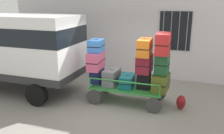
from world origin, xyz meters
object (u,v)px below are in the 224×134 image
(suitcase_midright_top, at_px, (145,47))
(van, at_px, (15,45))
(suitcase_left_middle, at_px, (96,61))
(suitcase_center_bottom, at_px, (127,81))
(suitcase_midleft_bottom, at_px, (112,77))
(suitcase_midright_bottom, at_px, (144,81))
(suitcase_left_bottom, at_px, (97,76))
(suitcase_right_bottom, at_px, (161,82))
(backpack, at_px, (181,102))
(suitcase_right_top, at_px, (163,44))
(suitcase_midright_middle, at_px, (145,64))
(suitcase_right_middle, at_px, (162,64))
(luggage_cart, at_px, (127,90))
(suitcase_left_top, at_px, (96,46))

(suitcase_midright_top, bearing_deg, van, -177.91)
(suitcase_left_middle, xyz_separation_m, suitcase_center_bottom, (1.04, 0.03, -0.59))
(van, xyz_separation_m, suitcase_midright_top, (4.55, 0.17, 0.17))
(suitcase_midleft_bottom, height_order, suitcase_midright_bottom, suitcase_midright_bottom)
(suitcase_left_bottom, height_order, suitcase_left_middle, suitcase_left_middle)
(suitcase_midright_top, height_order, suitcase_right_bottom, suitcase_midright_top)
(backpack, bearing_deg, suitcase_right_bottom, 178.77)
(suitcase_midleft_bottom, bearing_deg, suitcase_midright_top, -1.45)
(suitcase_left_bottom, relative_size, suitcase_right_top, 0.64)
(suitcase_midleft_bottom, height_order, suitcase_midright_middle, suitcase_midright_middle)
(suitcase_left_middle, height_order, suitcase_right_bottom, suitcase_left_middle)
(suitcase_midright_bottom, bearing_deg, suitcase_right_bottom, 2.89)
(suitcase_right_bottom, distance_m, backpack, 0.84)
(suitcase_right_middle, bearing_deg, suitcase_center_bottom, -178.84)
(van, bearing_deg, suitcase_left_middle, 3.08)
(van, distance_m, suitcase_right_middle, 5.09)
(suitcase_midright_bottom, bearing_deg, suitcase_right_middle, 1.58)
(luggage_cart, relative_size, suitcase_center_bottom, 3.29)
(suitcase_midright_bottom, relative_size, suitcase_right_bottom, 0.67)
(suitcase_right_top, bearing_deg, luggage_cart, -179.87)
(suitcase_right_top, xyz_separation_m, backpack, (0.62, 0.01, -1.74))
(suitcase_left_bottom, relative_size, suitcase_midright_bottom, 0.93)
(suitcase_left_bottom, xyz_separation_m, suitcase_midleft_bottom, (0.52, -0.02, 0.01))
(van, distance_m, luggage_cart, 4.22)
(luggage_cart, relative_size, suitcase_left_middle, 2.60)
(suitcase_midleft_bottom, bearing_deg, suitcase_midright_middle, 1.89)
(suitcase_left_middle, distance_m, suitcase_right_top, 2.19)
(van, height_order, suitcase_midleft_bottom, van)
(suitcase_left_middle, xyz_separation_m, suitcase_midright_top, (1.57, 0.01, 0.53))
(van, distance_m, suitcase_midleft_bottom, 3.62)
(suitcase_left_top, bearing_deg, van, -176.09)
(suitcase_left_middle, xyz_separation_m, suitcase_midright_bottom, (1.57, 0.04, -0.51))
(suitcase_midright_middle, xyz_separation_m, suitcase_midright_top, (0.00, -0.06, 0.52))
(suitcase_midleft_bottom, relative_size, suitcase_right_middle, 1.16)
(suitcase_right_top, bearing_deg, van, -177.77)
(luggage_cart, distance_m, suitcase_right_middle, 1.40)
(suitcase_left_top, relative_size, suitcase_center_bottom, 0.92)
(suitcase_right_bottom, height_order, suitcase_right_top, suitcase_right_top)
(suitcase_right_bottom, bearing_deg, backpack, -1.23)
(suitcase_midright_bottom, relative_size, suitcase_midright_middle, 0.75)
(luggage_cart, xyz_separation_m, suitcase_right_middle, (1.04, 0.02, 0.94))
(suitcase_right_middle, bearing_deg, suitcase_right_top, -90.00)
(suitcase_midright_bottom, xyz_separation_m, suitcase_right_middle, (0.52, 0.01, 0.57))
(luggage_cart, bearing_deg, suitcase_right_top, 0.13)
(van, bearing_deg, suitcase_midright_bottom, 2.48)
(luggage_cart, relative_size, suitcase_midright_top, 2.93)
(suitcase_center_bottom, height_order, suitcase_right_middle, suitcase_right_middle)
(suitcase_right_middle, bearing_deg, suitcase_midright_bottom, -178.42)
(backpack, bearing_deg, suitcase_midright_bottom, -179.35)
(suitcase_center_bottom, relative_size, suitcase_right_middle, 1.16)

